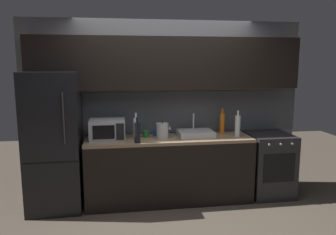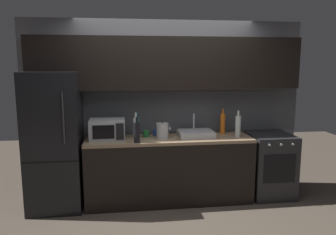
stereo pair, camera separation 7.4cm
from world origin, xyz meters
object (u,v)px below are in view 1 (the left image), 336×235
object	(u,v)px
wine_bottle_white	(136,128)
microwave	(107,130)
refrigerator	(54,142)
mug_blue	(155,133)
oven_range	(269,165)
wine_bottle_orange	(222,123)
kettle	(162,131)
wine_bottle_clear	(238,126)
mug_green	(146,134)
wine_bottle_dark	(137,132)
wine_bottle_teal	(136,127)

from	to	relation	value
wine_bottle_white	microwave	bearing A→B (deg)	172.79
refrigerator	mug_blue	distance (m)	1.35
oven_range	wine_bottle_orange	xyz separation A→B (m)	(-0.66, 0.18, 0.60)
wine_bottle_white	wine_bottle_orange	size ratio (longest dim) A/B	1.00
kettle	mug_blue	xyz separation A→B (m)	(-0.08, 0.18, -0.06)
refrigerator	mug_blue	world-z (taller)	refrigerator
refrigerator	wine_bottle_white	world-z (taller)	refrigerator
wine_bottle_clear	mug_green	xyz separation A→B (m)	(-1.25, 0.17, -0.11)
wine_bottle_dark	mug_blue	bearing A→B (deg)	53.87
microwave	wine_bottle_white	bearing A→B (deg)	-7.21
microwave	wine_bottle_teal	bearing A→B (deg)	12.11
wine_bottle_teal	wine_bottle_dark	distance (m)	0.32
kettle	mug_green	size ratio (longest dim) A/B	2.52
wine_bottle_teal	wine_bottle_white	size ratio (longest dim) A/B	0.95
mug_green	wine_bottle_teal	bearing A→B (deg)	176.95
refrigerator	mug_blue	size ratio (longest dim) A/B	20.92
refrigerator	kettle	world-z (taller)	refrigerator
kettle	mug_green	distance (m)	0.25
wine_bottle_dark	wine_bottle_orange	distance (m)	1.31
wine_bottle_dark	mug_blue	world-z (taller)	wine_bottle_dark
wine_bottle_white	wine_bottle_clear	bearing A→B (deg)	-1.79
wine_bottle_teal	wine_bottle_clear	xyz separation A→B (m)	(1.38, -0.17, 0.01)
microwave	mug_green	xyz separation A→B (m)	(0.52, 0.08, -0.09)
kettle	wine_bottle_white	size ratio (longest dim) A/B	0.64
wine_bottle_dark	mug_green	size ratio (longest dim) A/B	3.60
microwave	wine_bottle_teal	size ratio (longest dim) A/B	1.36
wine_bottle_white	mug_blue	xyz separation A→B (m)	(0.28, 0.19, -0.11)
wine_bottle_clear	refrigerator	bearing A→B (deg)	178.30
wine_bottle_teal	mug_green	bearing A→B (deg)	-3.05
mug_green	microwave	bearing A→B (deg)	-171.64
wine_bottle_teal	mug_green	size ratio (longest dim) A/B	3.72
wine_bottle_dark	mug_blue	size ratio (longest dim) A/B	3.82
wine_bottle_teal	wine_bottle_white	world-z (taller)	wine_bottle_white
oven_range	wine_bottle_teal	size ratio (longest dim) A/B	2.65
oven_range	wine_bottle_clear	xyz separation A→B (m)	(-0.52, -0.07, 0.60)
kettle	wine_bottle_white	xyz separation A→B (m)	(-0.36, -0.01, 0.05)
wine_bottle_dark	mug_green	bearing A→B (deg)	65.93
wine_bottle_dark	wine_bottle_orange	xyz separation A→B (m)	(1.25, 0.39, 0.02)
oven_range	mug_green	bearing A→B (deg)	176.90
microwave	wine_bottle_dark	xyz separation A→B (m)	(0.38, -0.23, 0.00)
wine_bottle_white	wine_bottle_dark	xyz separation A→B (m)	(0.01, -0.19, -0.01)
microwave	wine_bottle_teal	distance (m)	0.40
wine_bottle_white	wine_bottle_orange	bearing A→B (deg)	9.23
mug_blue	wine_bottle_orange	bearing A→B (deg)	0.83
microwave	kettle	world-z (taller)	microwave
kettle	wine_bottle_teal	bearing A→B (deg)	160.98
microwave	mug_green	size ratio (longest dim) A/B	5.04
refrigerator	wine_bottle_dark	size ratio (longest dim) A/B	5.47
oven_range	wine_bottle_dark	distance (m)	2.01
mug_blue	wine_bottle_clear	bearing A→B (deg)	-11.84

